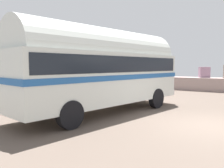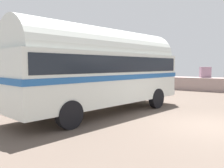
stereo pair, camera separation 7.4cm
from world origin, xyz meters
name	(u,v)px [view 1 (the left image)]	position (x,y,z in m)	size (l,w,h in m)	color
ground	(212,126)	(0.00, 0.00, 0.01)	(32.00, 26.00, 0.02)	brown
vintage_coach	(103,67)	(-4.46, -0.21, 2.05)	(3.92, 8.88, 3.70)	black
second_coach	(48,66)	(-9.10, 0.83, 2.05)	(5.19, 8.88, 3.70)	black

